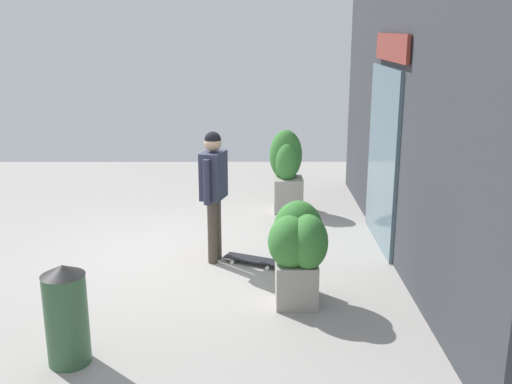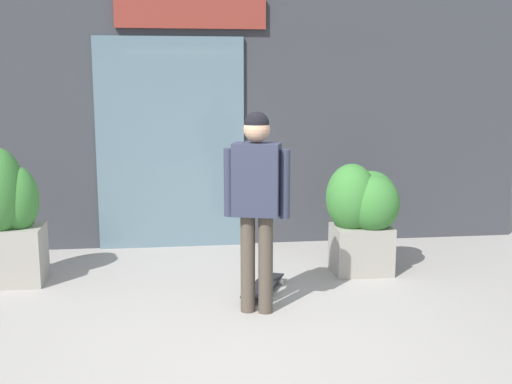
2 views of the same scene
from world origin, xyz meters
name	(u,v)px [view 1 (image 1 of 2)]	position (x,y,z in m)	size (l,w,h in m)	color
ground_plane	(182,255)	(0.00, 0.00, 0.00)	(12.00, 12.00, 0.00)	#9E9993
building_facade	(404,115)	(-0.02, 3.01, 1.96)	(7.89, 0.31, 3.96)	#383A3F
skateboarder	(214,183)	(0.21, 0.48, 1.10)	(0.56, 0.37, 1.79)	#4C4238
skateboard	(253,260)	(0.34, 1.00, 0.06)	(0.53, 0.82, 0.08)	black
planter_box_left	(287,168)	(-2.16, 1.58, 0.74)	(0.64, 0.57, 1.40)	gray
planter_box_right	(298,246)	(1.48, 1.52, 0.68)	(0.80, 0.67, 1.18)	gray
trash_bin	(66,314)	(2.78, -0.74, 0.50)	(0.41, 0.41, 0.99)	#335938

